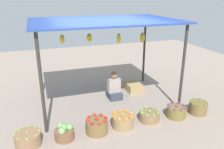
{
  "coord_description": "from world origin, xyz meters",
  "views": [
    {
      "loc": [
        -1.67,
        -5.46,
        2.8
      ],
      "look_at": [
        0.0,
        -0.55,
        0.95
      ],
      "focal_mm": 36.32,
      "sensor_mm": 36.0,
      "label": 1
    }
  ],
  "objects_px": {
    "basket_green_chilies": "(198,108)",
    "wooden_crate_stacked_rear": "(131,85)",
    "vendor_person": "(114,88)",
    "wooden_crate_near_vendor": "(135,88)",
    "basket_limes": "(28,139)",
    "basket_purple_onions": "(176,112)",
    "basket_red_tomatoes": "(97,126)",
    "basket_cabbages": "(64,133)",
    "basket_oranges": "(123,121)",
    "basket_green_apples": "(149,116)"
  },
  "relations": [
    {
      "from": "basket_limes",
      "to": "basket_oranges",
      "type": "distance_m",
      "value": 1.99
    },
    {
      "from": "basket_green_apples",
      "to": "basket_green_chilies",
      "type": "distance_m",
      "value": 1.3
    },
    {
      "from": "vendor_person",
      "to": "basket_green_chilies",
      "type": "xyz_separation_m",
      "value": [
        1.67,
        -1.51,
        -0.15
      ]
    },
    {
      "from": "basket_cabbages",
      "to": "vendor_person",
      "type": "bearing_deg",
      "value": 43.51
    },
    {
      "from": "vendor_person",
      "to": "basket_cabbages",
      "type": "bearing_deg",
      "value": -136.49
    },
    {
      "from": "basket_purple_onions",
      "to": "basket_oranges",
      "type": "bearing_deg",
      "value": 179.0
    },
    {
      "from": "basket_cabbages",
      "to": "basket_oranges",
      "type": "height_order",
      "value": "basket_cabbages"
    },
    {
      "from": "basket_red_tomatoes",
      "to": "basket_oranges",
      "type": "distance_m",
      "value": 0.61
    },
    {
      "from": "basket_oranges",
      "to": "basket_purple_onions",
      "type": "xyz_separation_m",
      "value": [
        1.37,
        -0.02,
        -0.01
      ]
    },
    {
      "from": "basket_green_apples",
      "to": "vendor_person",
      "type": "bearing_deg",
      "value": 104.64
    },
    {
      "from": "basket_limes",
      "to": "basket_cabbages",
      "type": "relative_size",
      "value": 1.25
    },
    {
      "from": "vendor_person",
      "to": "basket_green_chilies",
      "type": "bearing_deg",
      "value": -42.11
    },
    {
      "from": "vendor_person",
      "to": "basket_red_tomatoes",
      "type": "bearing_deg",
      "value": -121.29
    },
    {
      "from": "basket_green_chilies",
      "to": "wooden_crate_stacked_rear",
      "type": "distance_m",
      "value": 2.18
    },
    {
      "from": "basket_green_apples",
      "to": "basket_green_chilies",
      "type": "height_order",
      "value": "basket_green_chilies"
    },
    {
      "from": "basket_oranges",
      "to": "basket_green_chilies",
      "type": "xyz_separation_m",
      "value": [
        1.98,
        -0.05,
        0.01
      ]
    },
    {
      "from": "basket_purple_onions",
      "to": "basket_green_apples",
      "type": "bearing_deg",
      "value": 174.87
    },
    {
      "from": "basket_oranges",
      "to": "basket_purple_onions",
      "type": "bearing_deg",
      "value": -1.0
    },
    {
      "from": "basket_green_chilies",
      "to": "wooden_crate_near_vendor",
      "type": "relative_size",
      "value": 1.0
    },
    {
      "from": "basket_purple_onions",
      "to": "basket_green_chilies",
      "type": "xyz_separation_m",
      "value": [
        0.61,
        -0.02,
        0.02
      ]
    },
    {
      "from": "basket_red_tomatoes",
      "to": "basket_purple_onions",
      "type": "distance_m",
      "value": 1.98
    },
    {
      "from": "basket_green_apples",
      "to": "wooden_crate_near_vendor",
      "type": "height_order",
      "value": "basket_green_apples"
    },
    {
      "from": "wooden_crate_stacked_rear",
      "to": "basket_limes",
      "type": "bearing_deg",
      "value": -147.32
    },
    {
      "from": "basket_oranges",
      "to": "basket_purple_onions",
      "type": "height_order",
      "value": "basket_oranges"
    },
    {
      "from": "basket_limes",
      "to": "wooden_crate_stacked_rear",
      "type": "xyz_separation_m",
      "value": [
        3.01,
        1.93,
        -0.02
      ]
    },
    {
      "from": "basket_oranges",
      "to": "basket_purple_onions",
      "type": "relative_size",
      "value": 1.06
    },
    {
      "from": "basket_red_tomatoes",
      "to": "basket_oranges",
      "type": "relative_size",
      "value": 0.98
    },
    {
      "from": "basket_oranges",
      "to": "basket_cabbages",
      "type": "bearing_deg",
      "value": -177.4
    },
    {
      "from": "vendor_person",
      "to": "wooden_crate_near_vendor",
      "type": "height_order",
      "value": "vendor_person"
    },
    {
      "from": "basket_green_apples",
      "to": "wooden_crate_stacked_rear",
      "type": "bearing_deg",
      "value": 79.8
    },
    {
      "from": "wooden_crate_near_vendor",
      "to": "basket_cabbages",
      "type": "bearing_deg",
      "value": -144.2
    },
    {
      "from": "basket_limes",
      "to": "basket_purple_onions",
      "type": "height_order",
      "value": "basket_purple_onions"
    },
    {
      "from": "basket_cabbages",
      "to": "basket_red_tomatoes",
      "type": "relative_size",
      "value": 0.84
    },
    {
      "from": "basket_limes",
      "to": "basket_green_chilies",
      "type": "bearing_deg",
      "value": -0.35
    },
    {
      "from": "basket_green_apples",
      "to": "basket_purple_onions",
      "type": "distance_m",
      "value": 0.69
    },
    {
      "from": "basket_oranges",
      "to": "wooden_crate_near_vendor",
      "type": "xyz_separation_m",
      "value": [
        1.03,
        1.61,
        -0.02
      ]
    },
    {
      "from": "wooden_crate_stacked_rear",
      "to": "basket_oranges",
      "type": "bearing_deg",
      "value": -118.12
    },
    {
      "from": "basket_oranges",
      "to": "basket_green_apples",
      "type": "bearing_deg",
      "value": 3.18
    },
    {
      "from": "wooden_crate_near_vendor",
      "to": "wooden_crate_stacked_rear",
      "type": "xyz_separation_m",
      "value": [
        -0.01,
        0.29,
        -0.01
      ]
    },
    {
      "from": "basket_limes",
      "to": "basket_red_tomatoes",
      "type": "xyz_separation_m",
      "value": [
        1.39,
        -0.02,
        0.02
      ]
    },
    {
      "from": "vendor_person",
      "to": "wooden_crate_stacked_rear",
      "type": "distance_m",
      "value": 0.86
    },
    {
      "from": "basket_green_apples",
      "to": "basket_oranges",
      "type": "bearing_deg",
      "value": -176.82
    },
    {
      "from": "basket_limes",
      "to": "basket_oranges",
      "type": "relative_size",
      "value": 1.03
    },
    {
      "from": "basket_purple_onions",
      "to": "wooden_crate_near_vendor",
      "type": "distance_m",
      "value": 1.67
    },
    {
      "from": "basket_purple_onions",
      "to": "wooden_crate_stacked_rear",
      "type": "bearing_deg",
      "value": 100.34
    },
    {
      "from": "basket_green_chilies",
      "to": "basket_limes",
      "type": "bearing_deg",
      "value": 179.65
    },
    {
      "from": "wooden_crate_near_vendor",
      "to": "wooden_crate_stacked_rear",
      "type": "distance_m",
      "value": 0.29
    },
    {
      "from": "wooden_crate_stacked_rear",
      "to": "basket_green_apples",
      "type": "bearing_deg",
      "value": -100.2
    },
    {
      "from": "basket_limes",
      "to": "basket_oranges",
      "type": "bearing_deg",
      "value": 0.66
    },
    {
      "from": "wooden_crate_stacked_rear",
      "to": "basket_cabbages",
      "type": "bearing_deg",
      "value": -139.6
    }
  ]
}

